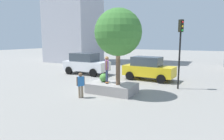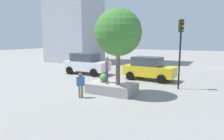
{
  "view_description": "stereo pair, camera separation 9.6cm",
  "coord_description": "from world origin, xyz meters",
  "px_view_note": "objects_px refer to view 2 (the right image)",
  "views": [
    {
      "loc": [
        6.56,
        -11.88,
        3.52
      ],
      "look_at": [
        0.54,
        -0.3,
        1.55
      ],
      "focal_mm": 31.95,
      "sensor_mm": 36.0,
      "label": 1
    },
    {
      "loc": [
        6.64,
        -11.84,
        3.52
      ],
      "look_at": [
        0.54,
        -0.3,
        1.55
      ],
      "focal_mm": 31.95,
      "sensor_mm": 36.0,
      "label": 2
    }
  ],
  "objects_px": {
    "skateboard": "(107,82)",
    "passerby_with_bag": "(81,83)",
    "planter_ledge": "(112,88)",
    "plaza_tree": "(118,33)",
    "skateboarder": "(107,67)",
    "traffic_light_corner": "(181,43)",
    "police_car": "(86,63)",
    "taxi_cab": "(149,68)"
  },
  "relations": [
    {
      "from": "skateboard",
      "to": "passerby_with_bag",
      "type": "height_order",
      "value": "passerby_with_bag"
    },
    {
      "from": "skateboard",
      "to": "passerby_with_bag",
      "type": "bearing_deg",
      "value": -110.35
    },
    {
      "from": "planter_ledge",
      "to": "skateboard",
      "type": "distance_m",
      "value": 0.57
    },
    {
      "from": "plaza_tree",
      "to": "skateboarder",
      "type": "xyz_separation_m",
      "value": [
        -0.96,
        0.26,
        -2.27
      ]
    },
    {
      "from": "traffic_light_corner",
      "to": "police_car",
      "type": "bearing_deg",
      "value": 167.19
    },
    {
      "from": "skateboarder",
      "to": "planter_ledge",
      "type": "bearing_deg",
      "value": -6.41
    },
    {
      "from": "skateboard",
      "to": "passerby_with_bag",
      "type": "xyz_separation_m",
      "value": [
        -0.73,
        -1.98,
        0.2
      ]
    },
    {
      "from": "plaza_tree",
      "to": "police_car",
      "type": "distance_m",
      "value": 8.92
    },
    {
      "from": "plaza_tree",
      "to": "police_car",
      "type": "xyz_separation_m",
      "value": [
        -6.37,
        5.55,
        -2.87
      ]
    },
    {
      "from": "police_car",
      "to": "traffic_light_corner",
      "type": "height_order",
      "value": "traffic_light_corner"
    },
    {
      "from": "plaza_tree",
      "to": "passerby_with_bag",
      "type": "height_order",
      "value": "plaza_tree"
    },
    {
      "from": "skateboarder",
      "to": "taxi_cab",
      "type": "distance_m",
      "value": 5.5
    },
    {
      "from": "skateboarder",
      "to": "passerby_with_bag",
      "type": "distance_m",
      "value": 2.26
    },
    {
      "from": "planter_ledge",
      "to": "passerby_with_bag",
      "type": "bearing_deg",
      "value": -120.81
    },
    {
      "from": "skateboarder",
      "to": "passerby_with_bag",
      "type": "height_order",
      "value": "skateboarder"
    },
    {
      "from": "skateboarder",
      "to": "traffic_light_corner",
      "type": "xyz_separation_m",
      "value": [
        4.19,
        3.11,
        1.62
      ]
    },
    {
      "from": "plaza_tree",
      "to": "skateboarder",
      "type": "distance_m",
      "value": 2.48
    },
    {
      "from": "planter_ledge",
      "to": "taxi_cab",
      "type": "distance_m",
      "value": 5.47
    },
    {
      "from": "taxi_cab",
      "to": "traffic_light_corner",
      "type": "relative_size",
      "value": 0.92
    },
    {
      "from": "police_car",
      "to": "taxi_cab",
      "type": "xyz_separation_m",
      "value": [
        6.66,
        0.02,
        -0.07
      ]
    },
    {
      "from": "planter_ledge",
      "to": "taxi_cab",
      "type": "xyz_separation_m",
      "value": [
        0.84,
        5.36,
        0.72
      ]
    },
    {
      "from": "taxi_cab",
      "to": "passerby_with_bag",
      "type": "relative_size",
      "value": 2.9
    },
    {
      "from": "planter_ledge",
      "to": "skateboarder",
      "type": "relative_size",
      "value": 1.83
    },
    {
      "from": "skateboarder",
      "to": "plaza_tree",
      "type": "bearing_deg",
      "value": -14.91
    },
    {
      "from": "skateboard",
      "to": "police_car",
      "type": "relative_size",
      "value": 0.17
    },
    {
      "from": "planter_ledge",
      "to": "taxi_cab",
      "type": "height_order",
      "value": "taxi_cab"
    },
    {
      "from": "skateboard",
      "to": "taxi_cab",
      "type": "height_order",
      "value": "taxi_cab"
    },
    {
      "from": "taxi_cab",
      "to": "traffic_light_corner",
      "type": "xyz_separation_m",
      "value": [
        2.94,
        -2.21,
        2.28
      ]
    },
    {
      "from": "taxi_cab",
      "to": "passerby_with_bag",
      "type": "bearing_deg",
      "value": -105.24
    },
    {
      "from": "skateboarder",
      "to": "police_car",
      "type": "relative_size",
      "value": 0.36
    },
    {
      "from": "skateboarder",
      "to": "traffic_light_corner",
      "type": "distance_m",
      "value": 5.46
    },
    {
      "from": "taxi_cab",
      "to": "passerby_with_bag",
      "type": "height_order",
      "value": "taxi_cab"
    },
    {
      "from": "planter_ledge",
      "to": "skateboard",
      "type": "bearing_deg",
      "value": 173.59
    },
    {
      "from": "police_car",
      "to": "passerby_with_bag",
      "type": "xyz_separation_m",
      "value": [
        4.68,
        -7.27,
        -0.21
      ]
    },
    {
      "from": "planter_ledge",
      "to": "plaza_tree",
      "type": "xyz_separation_m",
      "value": [
        0.54,
        -0.21,
        3.66
      ]
    },
    {
      "from": "police_car",
      "to": "traffic_light_corner",
      "type": "bearing_deg",
      "value": -12.81
    },
    {
      "from": "plaza_tree",
      "to": "skateboard",
      "type": "relative_size",
      "value": 6.08
    },
    {
      "from": "skateboard",
      "to": "traffic_light_corner",
      "type": "height_order",
      "value": "traffic_light_corner"
    },
    {
      "from": "police_car",
      "to": "taxi_cab",
      "type": "distance_m",
      "value": 6.66
    },
    {
      "from": "plaza_tree",
      "to": "traffic_light_corner",
      "type": "bearing_deg",
      "value": 46.18
    },
    {
      "from": "skateboarder",
      "to": "passerby_with_bag",
      "type": "bearing_deg",
      "value": -110.35
    },
    {
      "from": "police_car",
      "to": "passerby_with_bag",
      "type": "distance_m",
      "value": 8.65
    }
  ]
}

